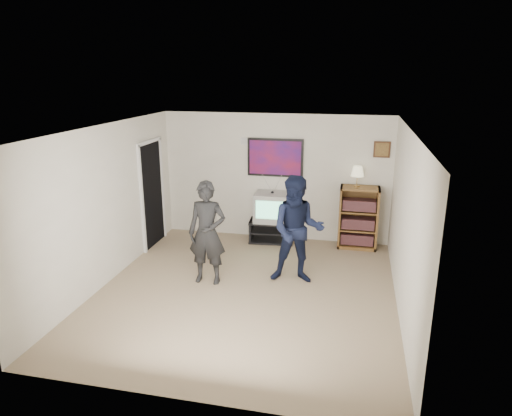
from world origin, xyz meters
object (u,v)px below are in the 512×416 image
at_px(bookshelf, 358,218).
at_px(person_short, 297,230).
at_px(crt_television, 272,207).
at_px(person_tall, 207,233).
at_px(media_stand, 271,231).

xyz_separation_m(bookshelf, person_short, (-0.95, -1.74, 0.28)).
height_order(crt_television, person_tall, person_tall).
distance_m(media_stand, crt_television, 0.50).
height_order(person_tall, person_short, person_short).
bearing_deg(person_short, crt_television, 107.27).
bearing_deg(crt_television, media_stand, 177.88).
xyz_separation_m(media_stand, person_short, (0.72, -1.69, 0.66)).
bearing_deg(media_stand, bookshelf, -3.42).
xyz_separation_m(media_stand, crt_television, (0.01, 0.00, 0.50)).
distance_m(media_stand, person_tall, 2.20).
height_order(media_stand, bookshelf, bookshelf).
height_order(media_stand, person_tall, person_tall).
distance_m(media_stand, person_short, 1.95).
bearing_deg(crt_television, bookshelf, -0.40).
bearing_deg(crt_television, person_tall, -110.59).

